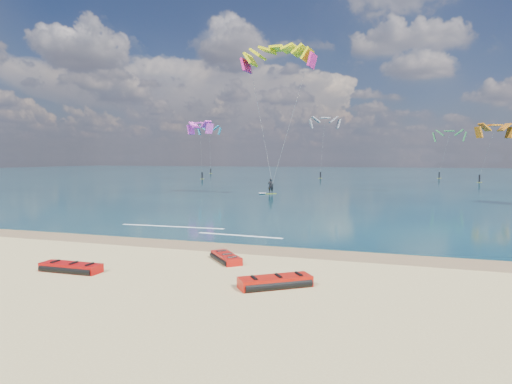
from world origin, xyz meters
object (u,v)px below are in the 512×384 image
packed_kite_mid (226,261)px  packed_kite_right (275,287)px  packed_kite_left (71,272)px  kitesurfer_main (275,114)px

packed_kite_mid → packed_kite_right: bearing=3.2°
packed_kite_left → packed_kite_right: 8.22m
packed_kite_mid → packed_kite_right: size_ratio=0.84×
packed_kite_left → kitesurfer_main: kitesurfer_main is taller
packed_kite_right → kitesurfer_main: kitesurfer_main is taller
kitesurfer_main → packed_kite_mid: bearing=-119.0°
packed_kite_left → packed_kite_right: packed_kite_right is taller
packed_kite_left → packed_kite_mid: 6.24m
packed_kite_mid → packed_kite_right: 4.39m
kitesurfer_main → packed_kite_right: bearing=-115.5°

